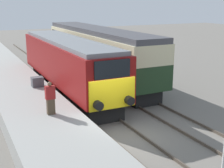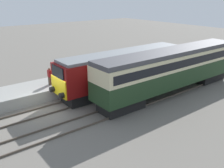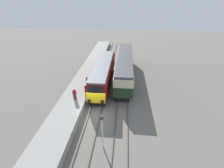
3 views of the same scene
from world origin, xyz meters
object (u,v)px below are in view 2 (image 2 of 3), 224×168
Objects in this scene: luggage_crate at (101,73)px; person_on_platform at (50,76)px; locomotive at (124,68)px; passenger_carriage at (172,67)px.

person_on_platform is at bearing -96.47° from luggage_crate.
locomotive is 20.01× the size of luggage_crate.
luggage_crate is (0.59, 5.19, -0.47)m from person_on_platform.
person_on_platform is at bearing -115.22° from locomotive.
locomotive is 6.87m from person_on_platform.
person_on_platform is 5.24m from luggage_crate.
passenger_carriage is 7.02m from luggage_crate.
passenger_carriage reaches higher than luggage_crate.
locomotive is 2.67m from luggage_crate.
luggage_crate is (-5.74, -3.87, -1.17)m from passenger_carriage.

